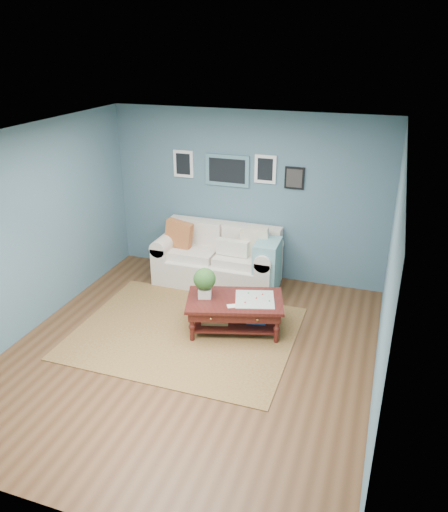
% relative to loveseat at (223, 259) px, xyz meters
% --- Properties ---
extents(room_shell, '(5.00, 5.02, 2.70)m').
position_rel_loveseat_xyz_m(room_shell, '(0.24, -1.97, 0.94)').
color(room_shell, brown).
rests_on(room_shell, ground).
extents(area_rug, '(2.90, 2.32, 0.01)m').
position_rel_loveseat_xyz_m(area_rug, '(0.01, -1.62, -0.41)').
color(area_rug, brown).
rests_on(area_rug, ground).
extents(loveseat, '(2.01, 0.91, 1.03)m').
position_rel_loveseat_xyz_m(loveseat, '(0.00, 0.00, 0.00)').
color(loveseat, beige).
rests_on(loveseat, ground).
extents(coffee_table, '(1.43, 1.07, 0.89)m').
position_rel_loveseat_xyz_m(coffee_table, '(0.55, -1.34, -0.02)').
color(coffee_table, '#350C0D').
rests_on(coffee_table, ground).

